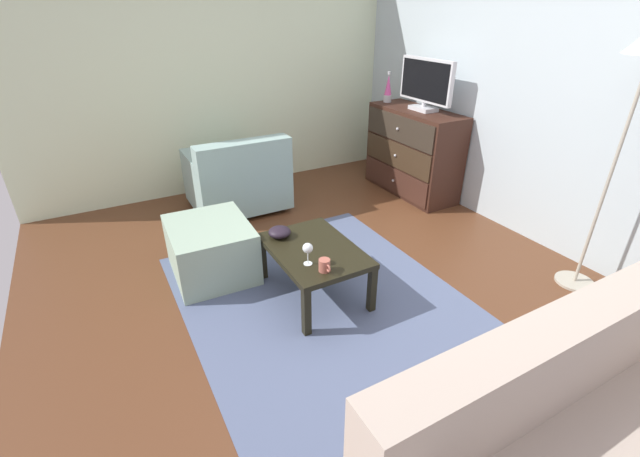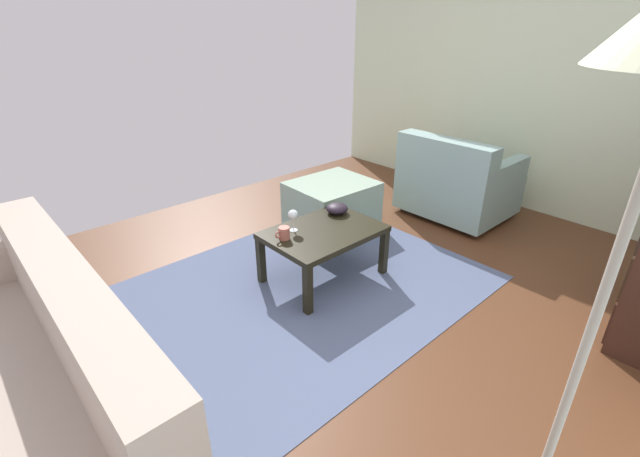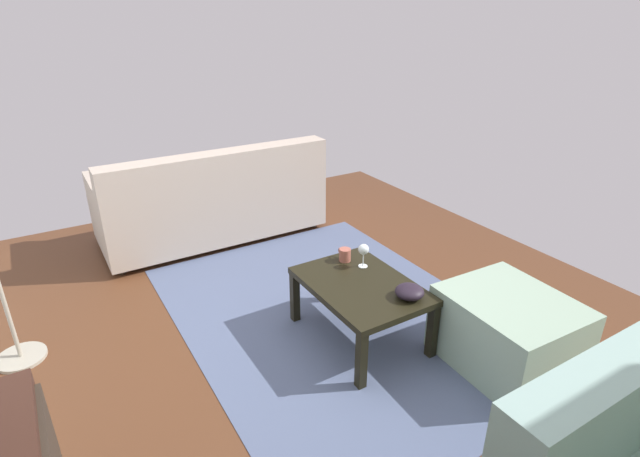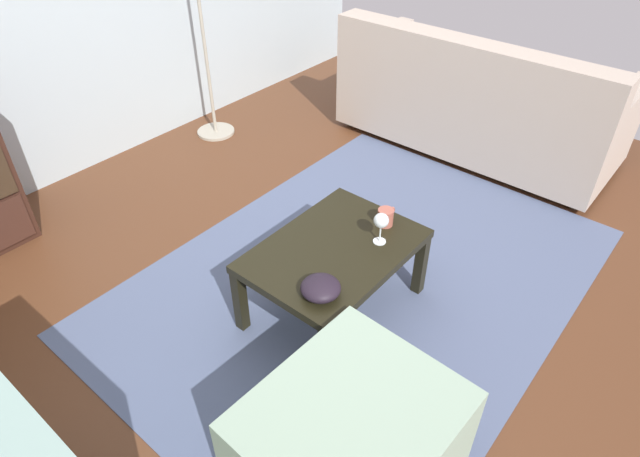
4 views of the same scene
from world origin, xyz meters
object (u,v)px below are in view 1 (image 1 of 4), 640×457
(coffee_table, at_px, (314,254))
(armchair, at_px, (238,180))
(dresser, at_px, (413,152))
(bowl_decorative, at_px, (280,232))
(ottoman, at_px, (211,249))
(mug, at_px, (325,265))
(wine_glass, at_px, (308,249))
(lava_lamp, at_px, (388,89))
(tv, at_px, (426,83))

(coffee_table, relative_size, armchair, 0.87)
(dresser, bearing_deg, bowl_decorative, -65.39)
(coffee_table, bearing_deg, armchair, 179.39)
(armchair, distance_m, ottoman, 1.21)
(coffee_table, bearing_deg, ottoman, -137.67)
(mug, bearing_deg, coffee_table, 165.13)
(mug, relative_size, armchair, 0.12)
(dresser, relative_size, wine_glass, 7.26)
(coffee_table, xyz_separation_m, armchair, (-1.68, 0.02, -0.01))
(ottoman, bearing_deg, lava_lamp, 113.10)
(lava_lamp, distance_m, wine_glass, 2.76)
(dresser, height_order, mug, dresser)
(lava_lamp, relative_size, coffee_table, 0.41)
(dresser, xyz_separation_m, armchair, (-0.48, -1.87, -0.14))
(lava_lamp, relative_size, bowl_decorative, 1.98)
(lava_lamp, xyz_separation_m, mug, (1.97, -1.92, -0.65))
(lava_lamp, bearing_deg, coffee_table, -47.83)
(coffee_table, xyz_separation_m, ottoman, (-0.64, -0.58, -0.12))
(mug, distance_m, armchair, 1.98)
(coffee_table, height_order, mug, mug)
(tv, relative_size, ottoman, 1.04)
(tv, bearing_deg, mug, -54.21)
(lava_lamp, distance_m, mug, 2.83)
(armchair, bearing_deg, dresser, 75.58)
(wine_glass, bearing_deg, armchair, 175.32)
(dresser, bearing_deg, lava_lamp, -174.73)
(ottoman, bearing_deg, mug, 28.37)
(mug, xyz_separation_m, armchair, (-1.98, 0.10, -0.11))
(dresser, height_order, armchair, dresser)
(bowl_decorative, distance_m, armchair, 1.43)
(ottoman, bearing_deg, dresser, 102.90)
(dresser, relative_size, tv, 1.56)
(dresser, relative_size, lava_lamp, 3.45)
(lava_lamp, bearing_deg, tv, 7.24)
(lava_lamp, distance_m, bowl_decorative, 2.52)
(coffee_table, bearing_deg, tv, 120.84)
(mug, height_order, bowl_decorative, mug)
(mug, bearing_deg, armchair, 177.22)
(dresser, bearing_deg, ottoman, -77.10)
(tv, distance_m, ottoman, 2.73)
(tv, height_order, ottoman, tv)
(bowl_decorative, bearing_deg, armchair, 173.48)
(wine_glass, bearing_deg, coffee_table, 141.09)
(mug, bearing_deg, tv, 125.79)
(tv, xyz_separation_m, mug, (1.44, -1.99, -0.78))
(tv, distance_m, mug, 2.57)
(bowl_decorative, bearing_deg, mug, 6.60)
(bowl_decorative, height_order, armchair, armchair)
(tv, relative_size, mug, 6.40)
(lava_lamp, bearing_deg, wine_glass, -47.13)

